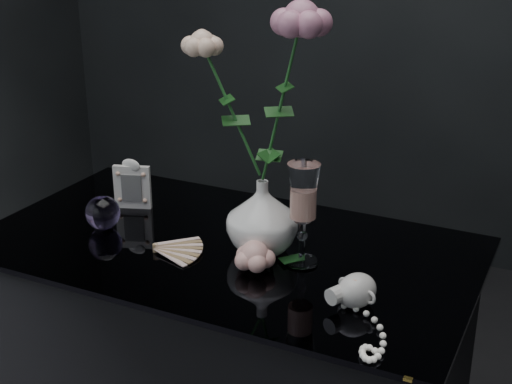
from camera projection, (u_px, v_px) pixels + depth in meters
The scene contains 8 objects.
vase at pixel (262, 217), 1.46m from camera, with size 0.15×0.15×0.16m, color white.
wine_glass at pixel (303, 215), 1.40m from camera, with size 0.06×0.06×0.21m, color white, non-canonical shape.
picture_frame at pixel (132, 184), 1.68m from camera, with size 0.09×0.07×0.12m, color silver, non-canonical shape.
paperweight at pixel (103, 213), 1.58m from camera, with size 0.08×0.08×0.08m, color #A987DB, non-canonical shape.
paper_fan at pixel (155, 247), 1.48m from camera, with size 0.20×0.15×0.02m, color beige, non-canonical shape.
loose_rose at pixel (254, 256), 1.40m from camera, with size 0.14×0.18×0.06m, color #FFAFA4, non-canonical shape.
pearl_jar at pixel (357, 289), 1.27m from camera, with size 0.22×0.23×0.07m, color silver, non-canonical shape.
roses at pixel (261, 87), 1.36m from camera, with size 0.27×0.12×0.41m.
Camera 1 is at (0.66, -1.15, 1.42)m, focal length 50.00 mm.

